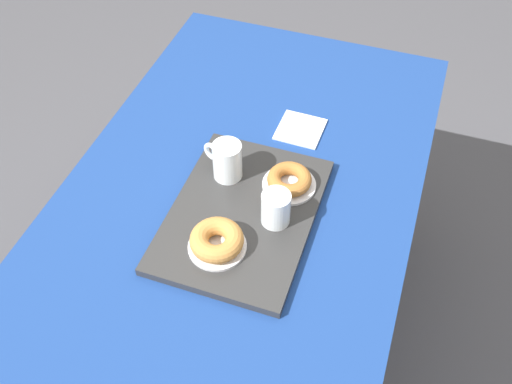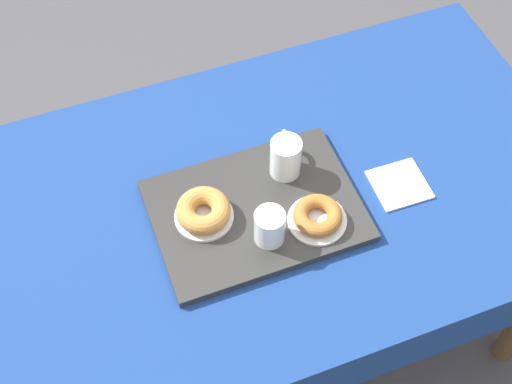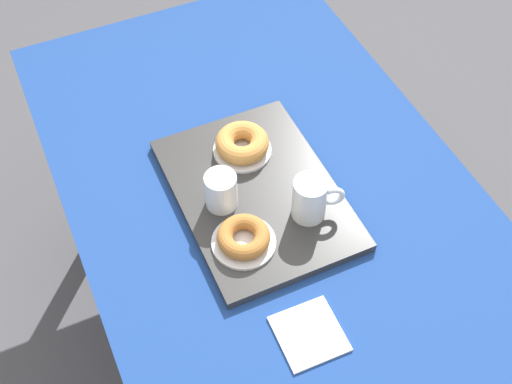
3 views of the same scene
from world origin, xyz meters
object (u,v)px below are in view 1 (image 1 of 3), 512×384
at_px(sugar_donut_left, 217,240).
at_px(sugar_donut_right, 289,179).
at_px(water_glass_near, 276,210).
at_px(donut_plate_left, 217,246).
at_px(tea_mug_left, 227,161).
at_px(donut_plate_right, 289,185).
at_px(paper_napkin, 300,129).
at_px(dining_table, 235,225).
at_px(serving_tray, 243,214).

distance_m(sugar_donut_left, sugar_donut_right, 0.25).
bearing_deg(water_glass_near, donut_plate_left, -40.17).
xyz_separation_m(tea_mug_left, sugar_donut_right, (-0.01, 0.16, -0.02)).
relative_size(donut_plate_right, paper_napkin, 1.07).
bearing_deg(tea_mug_left, sugar_donut_left, 15.07).
distance_m(water_glass_near, paper_napkin, 0.35).
relative_size(tea_mug_left, paper_napkin, 0.88).
distance_m(tea_mug_left, donut_plate_left, 0.23).
distance_m(water_glass_near, donut_plate_right, 0.12).
bearing_deg(tea_mug_left, sugar_donut_right, 95.04).
distance_m(water_glass_near, sugar_donut_left, 0.15).
xyz_separation_m(water_glass_near, paper_napkin, (-0.34, -0.04, -0.06)).
bearing_deg(donut_plate_right, water_glass_near, 0.54).
bearing_deg(dining_table, donut_plate_right, 122.06).
relative_size(dining_table, sugar_donut_left, 12.45).
relative_size(water_glass_near, donut_plate_right, 0.64).
bearing_deg(paper_napkin, sugar_donut_left, -7.82).
bearing_deg(sugar_donut_right, donut_plate_left, -22.97).
height_order(dining_table, tea_mug_left, tea_mug_left).
height_order(donut_plate_right, sugar_donut_right, sugar_donut_right).
distance_m(donut_plate_left, sugar_donut_left, 0.02).
relative_size(dining_table, sugar_donut_right, 13.86).
xyz_separation_m(dining_table, water_glass_near, (0.04, 0.12, 0.15)).
relative_size(serving_tray, sugar_donut_left, 3.81).
height_order(serving_tray, donut_plate_left, donut_plate_left).
xyz_separation_m(donut_plate_left, donut_plate_right, (-0.23, 0.10, 0.00)).
height_order(donut_plate_left, donut_plate_right, same).
xyz_separation_m(serving_tray, paper_napkin, (-0.34, 0.05, -0.01)).
bearing_deg(paper_napkin, sugar_donut_right, 8.81).
distance_m(donut_plate_right, paper_napkin, 0.23).
height_order(serving_tray, sugar_donut_right, sugar_donut_right).
xyz_separation_m(dining_table, sugar_donut_left, (0.16, 0.02, 0.15)).
bearing_deg(donut_plate_left, tea_mug_left, -164.93).
relative_size(tea_mug_left, donut_plate_right, 0.81).
height_order(dining_table, serving_tray, serving_tray).
relative_size(donut_plate_left, donut_plate_right, 1.00).
bearing_deg(serving_tray, donut_plate_right, 145.04).
distance_m(dining_table, water_glass_near, 0.20).
bearing_deg(sugar_donut_left, serving_tray, 171.34).
height_order(tea_mug_left, sugar_donut_left, tea_mug_left).
bearing_deg(dining_table, tea_mug_left, -146.37).
height_order(sugar_donut_left, donut_plate_right, sugar_donut_left).
relative_size(tea_mug_left, donut_plate_left, 0.81).
bearing_deg(sugar_donut_left, paper_napkin, 172.18).
distance_m(water_glass_near, sugar_donut_right, 0.11).
height_order(water_glass_near, donut_plate_right, water_glass_near).
height_order(water_glass_near, sugar_donut_right, water_glass_near).
height_order(dining_table, donut_plate_right, donut_plate_right).
bearing_deg(tea_mug_left, paper_napkin, 153.19).
xyz_separation_m(serving_tray, sugar_donut_left, (0.12, -0.02, 0.04)).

